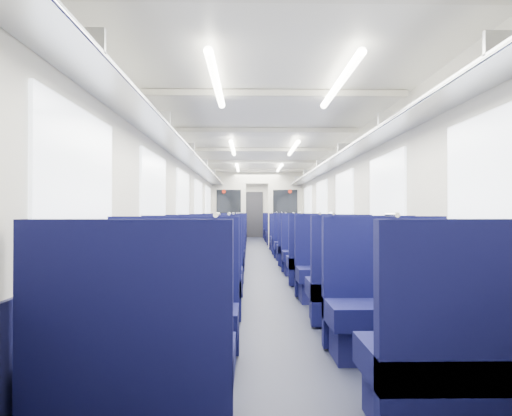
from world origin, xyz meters
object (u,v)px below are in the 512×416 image
(seat_3, at_px, (389,311))
(seat_26, at_px, (235,231))
(bulkhead, at_px, (257,208))
(seat_23, at_px, (279,233))
(seat_17, at_px, (291,242))
(seat_24, at_px, (234,232))
(seat_0, at_px, (134,368))
(seat_15, at_px, (295,245))
(seat_1, at_px, (467,366))
(seat_7, at_px, (335,273))
(seat_10, at_px, (217,255))
(seat_12, at_px, (221,249))
(seat_11, at_px, (310,255))
(seat_21, at_px, (281,235))
(seat_5, at_px, (359,290))
(seat_9, at_px, (320,263))
(seat_13, at_px, (302,249))
(seat_19, at_px, (287,239))
(seat_14, at_px, (224,245))
(seat_8, at_px, (212,261))
(seat_18, at_px, (229,239))
(end_door, at_px, (254,215))
(seat_6, at_px, (203,274))
(seat_2, at_px, (171,317))
(seat_22, at_px, (233,234))
(seat_25, at_px, (277,232))
(seat_16, at_px, (227,242))
(seat_20, at_px, (231,235))
(seat_4, at_px, (193,287))
(seat_27, at_px, (275,231))

(seat_3, distance_m, seat_26, 14.68)
(bulkhead, xyz_separation_m, seat_23, (0.83, 2.14, -0.89))
(seat_17, height_order, seat_24, same)
(seat_0, height_order, seat_15, same)
(seat_1, xyz_separation_m, seat_7, (0.00, 3.32, 0.00))
(seat_15, bearing_deg, seat_10, -126.35)
(seat_12, bearing_deg, bulkhead, 79.62)
(seat_11, xyz_separation_m, seat_12, (-1.66, 1.26, 0.00))
(seat_7, height_order, seat_21, same)
(seat_21, bearing_deg, seat_3, -90.00)
(seat_5, xyz_separation_m, seat_9, (0.00, 2.31, 0.00))
(seat_13, bearing_deg, seat_11, -90.00)
(seat_1, distance_m, seat_3, 1.21)
(seat_7, relative_size, seat_19, 1.00)
(seat_14, xyz_separation_m, seat_15, (1.66, 0.10, 0.00))
(seat_7, relative_size, seat_23, 1.00)
(seat_7, distance_m, seat_8, 2.13)
(seat_5, distance_m, seat_18, 8.43)
(end_door, xyz_separation_m, seat_1, (0.83, -17.17, -0.66))
(seat_12, bearing_deg, seat_6, -90.00)
(seat_2, distance_m, seat_9, 3.80)
(seat_8, bearing_deg, seat_17, 69.81)
(seat_15, relative_size, seat_22, 1.00)
(seat_6, bearing_deg, seat_11, 54.66)
(seat_21, bearing_deg, seat_1, -90.00)
(seat_23, bearing_deg, seat_12, -103.98)
(bulkhead, distance_m, seat_25, 3.43)
(seat_0, distance_m, seat_16, 9.22)
(bulkhead, distance_m, seat_18, 1.59)
(seat_3, xyz_separation_m, seat_23, (0.00, 12.36, 0.00))
(bulkhead, bearing_deg, seat_26, 100.77)
(seat_5, xyz_separation_m, seat_8, (-1.66, 2.50, 0.00))
(end_door, height_order, seat_21, end_door)
(seat_0, relative_size, seat_18, 1.00)
(seat_24, bearing_deg, seat_20, -90.00)
(seat_4, bearing_deg, seat_7, 30.54)
(seat_12, height_order, seat_20, same)
(seat_2, bearing_deg, seat_24, 90.00)
(seat_4, height_order, seat_6, same)
(bulkhead, bearing_deg, seat_3, -85.36)
(seat_1, bearing_deg, seat_10, 106.08)
(seat_1, height_order, seat_24, same)
(seat_1, relative_size, seat_27, 1.00)
(seat_2, relative_size, seat_17, 1.00)
(seat_9, height_order, seat_12, same)
(seat_1, xyz_separation_m, seat_9, (0.00, 4.46, 0.00))
(bulkhead, bearing_deg, seat_23, 68.77)
(seat_9, relative_size, seat_19, 1.00)
(seat_0, xyz_separation_m, seat_3, (1.66, 1.21, 0.00))
(seat_6, xyz_separation_m, seat_15, (1.66, 4.71, 0.00))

